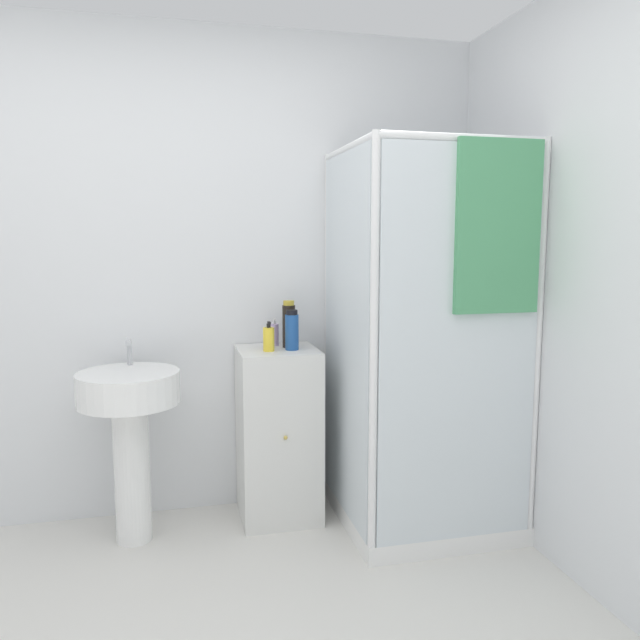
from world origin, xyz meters
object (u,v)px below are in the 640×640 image
object	(u,v)px
shampoo_bottle_tall_black	(289,325)
shampoo_bottle_blue	(292,331)
sink	(130,419)
lotion_bottle_white	(274,334)
soap_dispenser	(269,339)

from	to	relation	value
shampoo_bottle_tall_black	shampoo_bottle_blue	xyz separation A→B (m)	(0.00, -0.08, -0.02)
sink	lotion_bottle_white	bearing A→B (deg)	15.53
shampoo_bottle_tall_black	lotion_bottle_white	size ratio (longest dim) A/B	1.65
shampoo_bottle_blue	lotion_bottle_white	size ratio (longest dim) A/B	1.39
sink	lotion_bottle_white	world-z (taller)	lotion_bottle_white
sink	shampoo_bottle_tall_black	size ratio (longest dim) A/B	3.98
soap_dispenser	sink	bearing A→B (deg)	-175.41
soap_dispenser	lotion_bottle_white	xyz separation A→B (m)	(0.05, 0.15, -0.00)
shampoo_bottle_tall_black	sink	bearing A→B (deg)	-170.12
soap_dispenser	shampoo_bottle_blue	bearing A→B (deg)	3.26
soap_dispenser	shampoo_bottle_blue	xyz separation A→B (m)	(0.12, 0.01, 0.04)
shampoo_bottle_blue	soap_dispenser	bearing A→B (deg)	-176.74
soap_dispenser	shampoo_bottle_tall_black	distance (m)	0.15
sink	shampoo_bottle_tall_black	world-z (taller)	shampoo_bottle_tall_black
soap_dispenser	shampoo_bottle_blue	size ratio (longest dim) A/B	0.74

